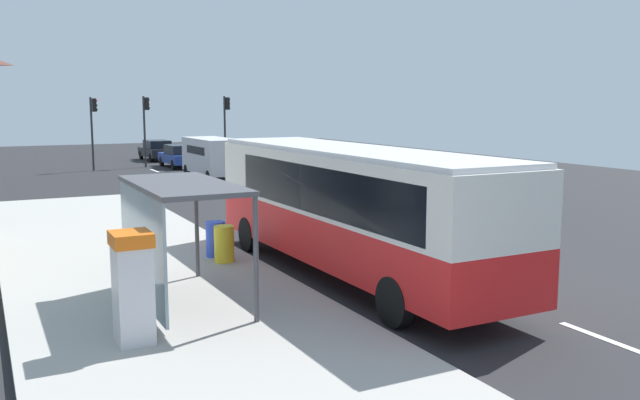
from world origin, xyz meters
The scene contains 21 objects.
ground_plane centered at (0.00, 14.00, -0.02)m, with size 56.00×92.00×0.04m, color #262628.
sidewalk_platform centered at (-6.40, 2.00, 0.09)m, with size 6.20×30.00×0.18m, color #ADAAA3.
lane_stripe_seg_0 centered at (0.25, -6.00, 0.01)m, with size 0.16×2.20×0.01m, color silver.
lane_stripe_seg_1 centered at (0.25, -1.00, 0.01)m, with size 0.16×2.20×0.01m, color silver.
lane_stripe_seg_2 centered at (0.25, 4.00, 0.01)m, with size 0.16×2.20×0.01m, color silver.
lane_stripe_seg_3 centered at (0.25, 9.00, 0.01)m, with size 0.16×2.20×0.01m, color silver.
lane_stripe_seg_4 centered at (0.25, 14.00, 0.01)m, with size 0.16×2.20×0.01m, color silver.
lane_stripe_seg_5 centered at (0.25, 19.00, 0.01)m, with size 0.16×2.20×0.01m, color silver.
lane_stripe_seg_6 centered at (0.25, 24.00, 0.01)m, with size 0.16×2.20×0.01m, color silver.
lane_stripe_seg_7 centered at (0.25, 29.00, 0.01)m, with size 0.16×2.20×0.01m, color silver.
bus centered at (-1.71, 0.14, 1.84)m, with size 2.63×11.04×3.21m.
white_van centered at (2.20, 23.01, 1.34)m, with size 2.13×5.25×2.30m.
sedan_near centered at (2.30, 30.45, 0.79)m, with size 1.89×4.42×1.52m.
sedan_far centered at (2.30, 36.85, 0.79)m, with size 1.92×4.44×1.52m.
ticket_machine centered at (-7.54, -2.66, 1.17)m, with size 0.66×0.76×1.94m.
recycling_bin_yellow centered at (-4.20, 2.34, 0.66)m, with size 0.52×0.52×0.95m, color yellow.
recycling_bin_blue centered at (-4.20, 3.04, 0.66)m, with size 0.52×0.52×0.95m, color blue.
traffic_light_near_side centered at (5.50, 30.07, 3.18)m, with size 0.49×0.28×4.76m.
traffic_light_far_side centered at (-3.10, 30.87, 3.12)m, with size 0.49×0.28×4.66m.
traffic_light_median centered at (0.40, 31.67, 3.17)m, with size 0.49×0.28×4.75m.
bus_shelter centered at (-6.41, -0.69, 2.10)m, with size 1.80×4.00×2.50m.
Camera 1 is at (-9.76, -14.11, 4.28)m, focal length 37.84 mm.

